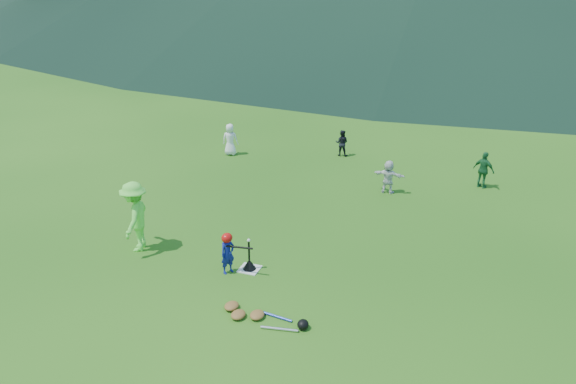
# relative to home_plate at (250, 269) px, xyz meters

# --- Properties ---
(ground) EXTENTS (120.00, 120.00, 0.00)m
(ground) POSITION_rel_home_plate_xyz_m (0.00, 0.00, -0.01)
(ground) COLOR #1E5413
(ground) RESTS_ON ground
(home_plate) EXTENTS (0.45, 0.45, 0.02)m
(home_plate) POSITION_rel_home_plate_xyz_m (0.00, 0.00, 0.00)
(home_plate) COLOR silver
(home_plate) RESTS_ON ground
(baseball) EXTENTS (0.08, 0.08, 0.08)m
(baseball) POSITION_rel_home_plate_xyz_m (0.00, 0.00, 0.73)
(baseball) COLOR white
(baseball) RESTS_ON batting_tee
(batter_child) EXTENTS (0.37, 0.41, 0.94)m
(batter_child) POSITION_rel_home_plate_xyz_m (-0.39, -0.27, 0.46)
(batter_child) COLOR navy
(batter_child) RESTS_ON ground
(adult_coach) EXTENTS (0.92, 1.24, 1.72)m
(adult_coach) POSITION_rel_home_plate_xyz_m (-2.89, -0.04, 0.85)
(adult_coach) COLOR #6BF648
(adult_coach) RESTS_ON ground
(fielder_a) EXTENTS (0.60, 0.45, 1.12)m
(fielder_a) POSITION_rel_home_plate_xyz_m (-3.82, 6.97, 0.55)
(fielder_a) COLOR white
(fielder_a) RESTS_ON ground
(fielder_b) EXTENTS (0.48, 0.39, 0.93)m
(fielder_b) POSITION_rel_home_plate_xyz_m (-0.11, 8.24, 0.45)
(fielder_b) COLOR black
(fielder_b) RESTS_ON ground
(fielder_c) EXTENTS (0.71, 0.54, 1.13)m
(fielder_c) POSITION_rel_home_plate_xyz_m (4.66, 6.87, 0.55)
(fielder_c) COLOR #1D6333
(fielder_c) RESTS_ON ground
(fielder_d) EXTENTS (0.96, 0.38, 1.01)m
(fielder_d) POSITION_rel_home_plate_xyz_m (2.05, 5.48, 0.49)
(fielder_d) COLOR silver
(fielder_d) RESTS_ON ground
(batting_tee) EXTENTS (0.30, 0.30, 0.68)m
(batting_tee) POSITION_rel_home_plate_xyz_m (0.00, 0.00, 0.12)
(batting_tee) COLOR black
(batting_tee) RESTS_ON home_plate
(batter_gear) EXTENTS (0.73, 0.26, 0.30)m
(batter_gear) POSITION_rel_home_plate_xyz_m (-0.37, -0.28, 0.84)
(batter_gear) COLOR red
(batter_gear) RESTS_ON ground
(equipment_pile) EXTENTS (1.80, 0.58, 0.19)m
(equipment_pile) POSITION_rel_home_plate_xyz_m (0.88, -1.63, 0.06)
(equipment_pile) COLOR olive
(equipment_pile) RESTS_ON ground
(outfield_fence) EXTENTS (70.07, 0.08, 1.33)m
(outfield_fence) POSITION_rel_home_plate_xyz_m (0.00, 28.00, 0.69)
(outfield_fence) COLOR gray
(outfield_fence) RESTS_ON ground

